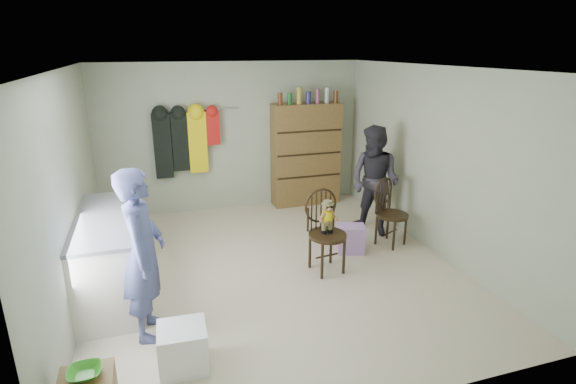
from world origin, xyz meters
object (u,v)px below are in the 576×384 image
object	(u,v)px
counter	(109,255)
chair_front	(326,225)
chair_far	(389,210)
dresser	(306,154)

from	to	relation	value
counter	chair_front	distance (m)	2.57
counter	chair_far	xyz separation A→B (m)	(3.72, 0.25, 0.05)
counter	dresser	xyz separation A→B (m)	(3.20, 2.30, 0.44)
chair_front	chair_far	xyz separation A→B (m)	(1.16, 0.46, -0.09)
counter	chair_far	bearing A→B (deg)	3.90
chair_front	dresser	distance (m)	2.60
chair_front	chair_far	bearing A→B (deg)	14.02
counter	chair_front	xyz separation A→B (m)	(2.56, -0.21, 0.14)
counter	dresser	distance (m)	3.96
chair_far	dresser	bearing A→B (deg)	78.04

